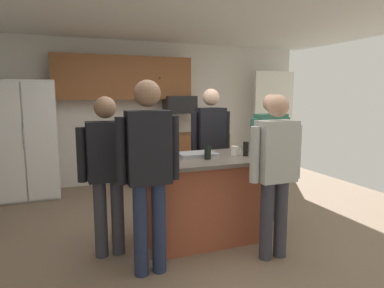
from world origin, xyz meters
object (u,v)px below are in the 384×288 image
Objects in this scene: kitchen_island at (201,197)px; refrigerator at (27,140)px; mug_blue_stoneware at (235,151)px; glass_stout_tall at (246,149)px; person_guest_by_door at (276,166)px; person_host_foreground at (211,142)px; person_guest_left at (107,166)px; serving_tray at (197,154)px; person_elder_center at (270,149)px; tumbler_amber at (208,153)px; person_guest_right at (149,164)px; microwave_over_range at (180,105)px.

refrigerator is at bearing 129.41° from kitchen_island.
glass_stout_tall is at bearing -37.02° from mug_blue_stoneware.
person_host_foreground is at bearing -32.35° from person_guest_by_door.
kitchen_island is 1.00m from person_host_foreground.
person_host_foreground is (-0.05, 1.45, 0.05)m from person_guest_by_door.
person_guest_left is at bearing -176.26° from kitchen_island.
person_guest_left is at bearing 179.02° from glass_stout_tall.
person_host_foreground is 14.06× the size of mug_blue_stoneware.
refrigerator is at bearing 130.20° from serving_tray.
person_host_foreground is 0.75m from mug_blue_stoneware.
person_elder_center is 1.05m from serving_tray.
mug_blue_stoneware is at bearing 28.81° from person_host_foreground.
tumbler_amber reaches higher than mug_blue_stoneware.
glass_stout_tall is at bearing -45.18° from refrigerator.
person_elder_center is (3.01, -2.24, 0.02)m from refrigerator.
person_guest_by_door is (2.47, -3.13, 0.01)m from refrigerator.
refrigerator is 3.05m from serving_tray.
person_host_foreground is at bearing 63.94° from tumbler_amber.
person_guest_left reaches higher than serving_tray.
person_guest_by_door is at bearing -51.71° from refrigerator.
person_guest_right reaches higher than person_guest_by_door.
person_host_foreground is 0.83m from glass_stout_tall.
serving_tray is (-0.04, 0.21, -0.05)m from tumbler_amber.
glass_stout_tall is (0.02, 0.62, 0.08)m from person_guest_by_door.
mug_blue_stoneware is at bearing -1.86° from person_guest_left.
person_guest_by_door is 1.45m from person_host_foreground.
tumbler_amber is 0.33× the size of serving_tray.
microwave_over_range is at bearing 76.43° from kitchen_island.
mug_blue_stoneware is (-0.03, -0.75, -0.00)m from person_host_foreground.
person_elder_center is 0.93× the size of person_guest_right.
person_guest_left is 11.08× the size of tumbler_amber.
person_elder_center is 2.08m from person_guest_left.
microwave_over_range is 3.82× the size of tumbler_amber.
tumbler_amber is (-0.42, -0.85, 0.02)m from person_host_foreground.
microwave_over_range is at bearing 29.05° from person_guest_right.
refrigerator is 3.55m from glass_stout_tall.
microwave_over_range is 4.59× the size of mug_blue_stoneware.
person_guest_left is at bearing -3.22° from person_elder_center.
glass_stout_tall is (0.07, -0.83, 0.03)m from person_host_foreground.
person_guest_right is at bearing -159.33° from glass_stout_tall.
person_guest_left is (-1.04, -0.07, 0.46)m from kitchen_island.
refrigerator is at bearing 4.04° from person_guest_by_door.
kitchen_island is at bearing 99.90° from tumbler_amber.
person_guest_by_door is 0.93× the size of person_guest_right.
kitchen_island is at bearing 0.00° from person_host_foreground.
mug_blue_stoneware is (1.16, 0.55, -0.03)m from person_guest_right.
person_guest_left is at bearing -122.45° from microwave_over_range.
glass_stout_tall is at bearing 18.38° from person_elder_center.
microwave_over_range is 1.87m from person_host_foreground.
person_host_foreground is 0.95m from tumbler_amber.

